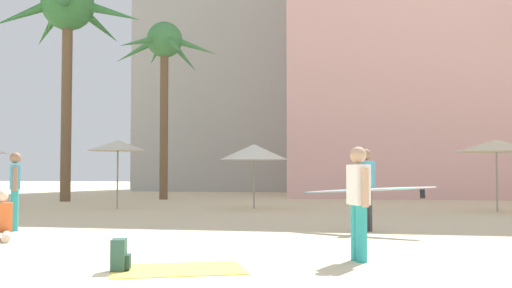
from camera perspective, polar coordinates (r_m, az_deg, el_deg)
The scene contains 12 objects.
hotel_pink at distance 33.78m, azimuth 19.56°, elevation 12.42°, with size 17.80×9.10×19.89m, color beige.
palm_tree_far_left at distance 27.93m, azimuth -8.75°, elevation 8.56°, with size 5.00×4.56×8.12m.
palm_tree_left at distance 27.38m, azimuth -17.51°, elevation 11.52°, with size 5.95×5.98×9.56m.
cafe_umbrella_1 at distance 20.39m, azimuth 21.98°, elevation -0.14°, with size 2.58×2.58×2.30m.
cafe_umbrella_2 at distance 20.43m, azimuth -0.19°, elevation -0.77°, with size 2.35×2.35×2.21m.
cafe_umbrella_4 at distance 21.05m, azimuth -13.06°, elevation -0.17°, with size 2.07×2.07×2.34m.
beach_towel at distance 8.07m, azimuth -7.46°, elevation -11.79°, with size 1.72×1.09×0.01m, color #F4CC4C.
backpack at distance 8.06m, azimuth -12.90°, elevation -10.37°, with size 0.30×0.34×0.42m.
person_near_left at distance 12.90m, azimuth 10.48°, elevation -4.13°, with size 2.89×1.38×1.77m.
person_near_right at distance 14.02m, azimuth -22.04°, elevation -3.88°, with size 0.41×0.56×1.70m.
person_far_right at distance 12.39m, azimuth -23.18°, elevation -6.90°, with size 0.85×1.03×0.94m.
person_far_left at distance 8.79m, azimuth 9.77°, elevation -5.14°, with size 0.36×0.59×1.65m.
Camera 1 is at (2.66, -5.68, 1.31)m, focal length 41.87 mm.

